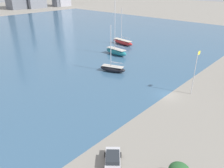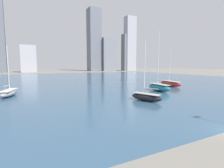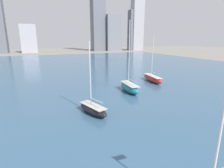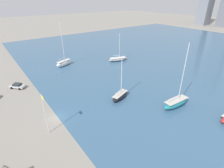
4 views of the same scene
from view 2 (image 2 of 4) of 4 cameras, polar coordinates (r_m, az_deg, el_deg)
name	(u,v)px [view 2 (image 2 of 4)]	position (r m, az deg, el deg)	size (l,w,h in m)	color
harbor_water	(70,80)	(83.19, -13.56, 1.19)	(180.00, 140.00, 0.00)	#385B7A
distant_city_skyline	(58,41)	(186.03, -17.20, 13.18)	(163.65, 20.04, 71.85)	slate
sailboat_teal	(159,87)	(49.71, 15.07, -0.98)	(3.06, 8.63, 16.20)	#1E757F
sailboat_black	(146,97)	(35.66, 11.11, -4.08)	(4.24, 7.13, 11.81)	black
sailboat_gray	(9,93)	(46.81, -30.66, -2.44)	(4.72, 8.75, 11.59)	gray
sailboat_red	(170,83)	(62.00, 18.48, 0.21)	(3.37, 10.16, 12.78)	#B72828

